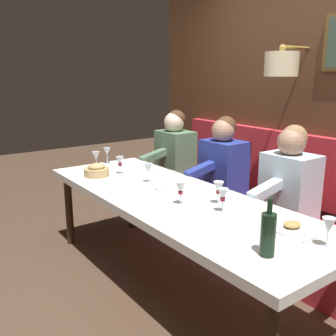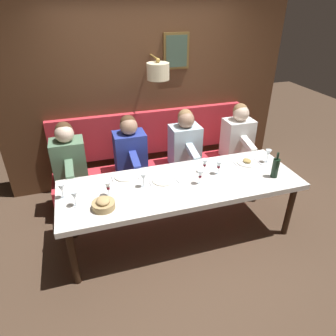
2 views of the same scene
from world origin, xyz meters
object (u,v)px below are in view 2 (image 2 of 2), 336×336
diner_middle (130,147)px  wine_glass_1 (200,174)px  diner_near (185,140)px  bread_bowl (103,204)px  wine_glass_6 (143,177)px  diner_far (68,155)px  wine_glass_3 (108,186)px  wine_glass_0 (268,153)px  wine_glass_4 (61,188)px  dining_table (181,187)px  wine_glass_5 (205,163)px  wine_bottle (275,168)px  wine_glass_2 (74,196)px  diner_nearest (238,133)px  wine_glass_7 (219,165)px

diner_middle → wine_glass_1: (-0.96, -0.57, 0.04)m
diner_near → wine_glass_1: 0.98m
diner_near → bread_bowl: 1.64m
diner_middle → wine_glass_6: (-0.84, 0.02, 0.04)m
diner_far → wine_glass_3: (-0.89, -0.37, 0.04)m
diner_far → wine_glass_3: size_ratio=4.82×
wine_glass_0 → wine_glass_4: 2.39m
dining_table → wine_glass_5: 0.40m
wine_glass_5 → bread_bowl: bearing=106.4°
diner_near → wine_glass_1: (-0.96, 0.18, 0.04)m
bread_bowl → wine_glass_4: bearing=51.5°
diner_near → wine_glass_1: bearing=169.3°
wine_glass_1 → wine_bottle: (-0.11, -0.85, 0.00)m
wine_glass_0 → wine_glass_6: same height
wine_glass_2 → wine_glass_5: same height
diner_near → wine_bottle: diner_near is taller
wine_glass_6 → diner_nearest: bearing=-62.0°
wine_glass_0 → bread_bowl: 2.05m
dining_table → diner_near: bearing=-22.3°
wine_glass_2 → bread_bowl: wine_glass_2 is taller
wine_glass_0 → wine_glass_1: size_ratio=1.00×
wine_glass_4 → wine_bottle: size_ratio=0.55×
diner_middle → wine_glass_0: size_ratio=4.82×
wine_glass_4 → wine_glass_7: size_ratio=1.00×
diner_far → wine_glass_5: bearing=-116.5°
wine_glass_3 → wine_glass_6: size_ratio=1.00×
wine_glass_1 → wine_glass_7: bearing=-65.1°
wine_glass_3 → dining_table: bearing=-89.2°
diner_middle → wine_glass_4: size_ratio=4.82×
dining_table → wine_glass_6: 0.45m
diner_nearest → bread_bowl: 2.30m
wine_glass_2 → diner_middle: bearing=-36.7°
wine_glass_3 → wine_glass_4: (0.10, 0.44, 0.00)m
wine_bottle → wine_glass_5: bearing=64.8°
wine_glass_7 → wine_glass_0: bearing=-83.3°
dining_table → bread_bowl: size_ratio=11.94×
wine_glass_0 → diner_nearest: bearing=-0.7°
wine_glass_5 → dining_table: bearing=113.5°
wine_glass_0 → wine_glass_2: size_ratio=1.00×
dining_table → bread_bowl: bread_bowl is taller
wine_glass_3 → wine_bottle: (-0.18, -1.82, 0.00)m
dining_table → diner_near: 0.96m
wine_glass_7 → bread_bowl: size_ratio=0.75×
wine_glass_7 → wine_bottle: wine_bottle is taller
bread_bowl → diner_nearest: bearing=-61.7°
diner_near → wine_glass_0: diner_near is taller
wine_glass_5 → diner_nearest: bearing=-48.5°
diner_near → wine_glass_1: diner_near is taller
wine_glass_7 → wine_glass_1: bearing=114.9°
wine_glass_3 → wine_bottle: 1.83m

